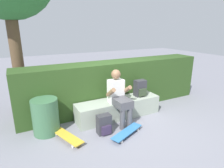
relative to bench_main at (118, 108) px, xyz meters
name	(u,v)px	position (x,y,z in m)	size (l,w,h in m)	color
ground_plane	(124,122)	(0.00, -0.29, -0.22)	(24.00, 24.00, 0.00)	gray
bench_main	(118,108)	(0.00, 0.00, 0.00)	(2.04, 0.51, 0.44)	#95A190
person_skater	(119,95)	(-0.11, -0.22, 0.42)	(0.49, 0.62, 1.19)	white
skateboard_near_person	(127,132)	(-0.25, -0.79, -0.14)	(0.81, 0.50, 0.09)	teal
skateboard_beside_bench	(67,136)	(-1.34, -0.40, -0.14)	(0.46, 0.82, 0.09)	gold
backpack_on_bench	(140,88)	(0.61, -0.01, 0.41)	(0.28, 0.23, 0.40)	#333338
backpack_on_ground	(104,125)	(-0.62, -0.51, -0.02)	(0.28, 0.23, 0.40)	#333338
hedge_row	(116,84)	(0.27, 0.62, 0.40)	(4.97, 0.67, 1.23)	#2B471C
trash_bin	(46,116)	(-1.64, 0.05, 0.15)	(0.52, 0.52, 0.73)	#3D6B47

